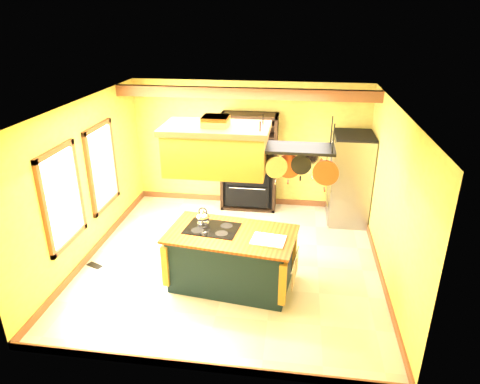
% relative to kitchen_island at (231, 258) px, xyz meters
% --- Properties ---
extents(floor, '(5.00, 5.00, 0.00)m').
position_rel_kitchen_island_xyz_m(floor, '(-0.10, 0.68, -0.47)').
color(floor, beige).
rests_on(floor, ground).
extents(ceiling, '(5.00, 5.00, 0.00)m').
position_rel_kitchen_island_xyz_m(ceiling, '(-0.10, 0.68, 2.23)').
color(ceiling, white).
rests_on(ceiling, wall_back).
extents(wall_back, '(5.00, 0.02, 2.70)m').
position_rel_kitchen_island_xyz_m(wall_back, '(-0.10, 3.18, 0.88)').
color(wall_back, '#E1C852').
rests_on(wall_back, floor).
extents(wall_front, '(5.00, 0.02, 2.70)m').
position_rel_kitchen_island_xyz_m(wall_front, '(-0.10, -1.82, 0.88)').
color(wall_front, '#E1C852').
rests_on(wall_front, floor).
extents(wall_left, '(0.02, 5.00, 2.70)m').
position_rel_kitchen_island_xyz_m(wall_left, '(-2.60, 0.68, 0.88)').
color(wall_left, '#E1C852').
rests_on(wall_left, floor).
extents(wall_right, '(0.02, 5.00, 2.70)m').
position_rel_kitchen_island_xyz_m(wall_right, '(2.40, 0.68, 0.88)').
color(wall_right, '#E1C852').
rests_on(wall_right, floor).
extents(ceiling_beam, '(5.00, 0.15, 0.20)m').
position_rel_kitchen_island_xyz_m(ceiling_beam, '(-0.10, 2.38, 2.12)').
color(ceiling_beam, brown).
rests_on(ceiling_beam, ceiling).
extents(window_near, '(0.06, 1.06, 1.56)m').
position_rel_kitchen_island_xyz_m(window_near, '(-2.57, -0.12, 0.93)').
color(window_near, brown).
rests_on(window_near, wall_left).
extents(window_far, '(0.06, 1.06, 1.56)m').
position_rel_kitchen_island_xyz_m(window_far, '(-2.57, 1.28, 0.93)').
color(window_far, brown).
rests_on(window_far, wall_left).
extents(kitchen_island, '(2.05, 1.31, 1.11)m').
position_rel_kitchen_island_xyz_m(kitchen_island, '(0.00, 0.00, 0.00)').
color(kitchen_island, black).
rests_on(kitchen_island, floor).
extents(range_hood, '(1.48, 0.84, 0.80)m').
position_rel_kitchen_island_xyz_m(range_hood, '(-0.20, -0.00, 1.78)').
color(range_hood, '#B06F2C').
rests_on(range_hood, ceiling).
extents(pot_rack, '(1.16, 0.53, 0.88)m').
position_rel_kitchen_island_xyz_m(pot_rack, '(0.92, -0.00, 1.70)').
color(pot_rack, black).
rests_on(pot_rack, ceiling).
extents(refrigerator, '(0.78, 0.91, 1.79)m').
position_rel_kitchen_island_xyz_m(refrigerator, '(1.99, 2.58, 0.40)').
color(refrigerator, gray).
rests_on(refrigerator, floor).
extents(hutch, '(1.18, 0.54, 2.08)m').
position_rel_kitchen_island_xyz_m(hutch, '(-0.08, 2.95, 0.35)').
color(hutch, black).
rests_on(hutch, floor).
extents(floor_register, '(0.30, 0.22, 0.01)m').
position_rel_kitchen_island_xyz_m(floor_register, '(-2.40, 0.19, -0.46)').
color(floor_register, black).
rests_on(floor_register, floor).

